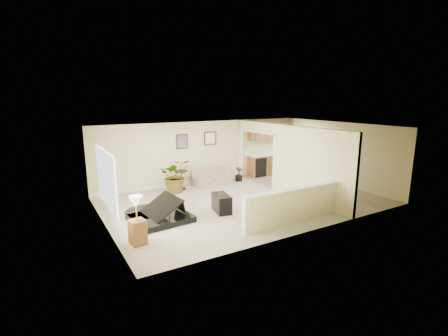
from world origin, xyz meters
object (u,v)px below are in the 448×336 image
loveseat (211,177)px  lamp_stand (137,224)px  small_plant (239,175)px  piano_bench (222,203)px  piano (157,199)px  accent_table (181,177)px  palm_plant (176,176)px

loveseat → lamp_stand: (-4.07, -3.91, 0.18)m
small_plant → piano_bench: bearing=-130.9°
piano_bench → piano: bearing=169.4°
piano_bench → lamp_stand: bearing=-161.7°
piano → accent_table: 3.20m
loveseat → piano_bench: bearing=-115.3°
palm_plant → accent_table: bearing=40.9°
loveseat → lamp_stand: lamp_stand is taller
loveseat → accent_table: (-1.29, 0.00, 0.15)m
piano → piano_bench: 1.96m
piano → accent_table: piano is taller
palm_plant → small_plant: 2.93m
piano → small_plant: (4.40, 2.55, -0.37)m
accent_table → lamp_stand: (-2.78, -3.92, 0.04)m
small_plant → lamp_stand: bearing=-144.3°
small_plant → lamp_stand: lamp_stand is taller
piano → loveseat: (3.12, 2.62, -0.30)m
loveseat → small_plant: size_ratio=2.58×
accent_table → loveseat: bearing=-0.2°
piano_bench → accent_table: accent_table is taller
piano → palm_plant: piano is taller
accent_table → small_plant: (2.57, -0.08, -0.22)m
loveseat → lamp_stand: size_ratio=1.27×
palm_plant → small_plant: size_ratio=2.32×
piano_bench → small_plant: bearing=49.1°
lamp_stand → loveseat: bearing=43.9°
piano_bench → lamp_stand: 3.00m
lamp_stand → small_plant: bearing=35.7°
piano → palm_plant: (1.51, 2.34, 0.00)m
accent_table → lamp_stand: lamp_stand is taller
palm_plant → small_plant: (2.90, 0.20, -0.37)m
lamp_stand → palm_plant: bearing=56.0°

